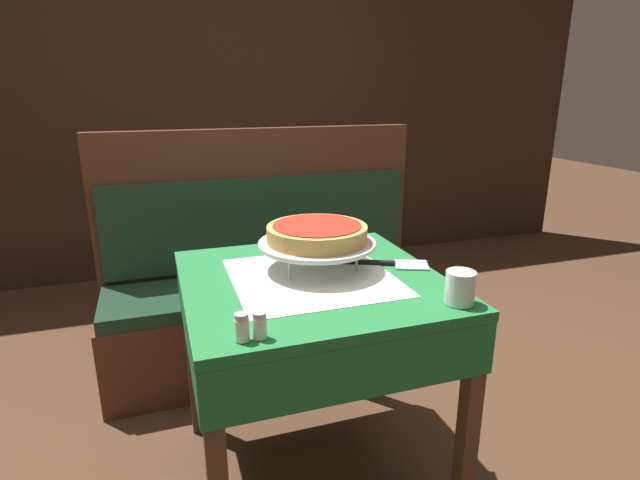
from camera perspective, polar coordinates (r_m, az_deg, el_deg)
ground_plane at (r=1.97m, az=-0.79°, el=-24.83°), size 14.00×14.00×0.00m
dining_table_front at (r=1.62m, az=-0.88°, el=-7.91°), size 0.80×0.80×0.75m
dining_table_rear at (r=3.30m, az=-4.58°, el=4.97°), size 0.72×0.72×0.74m
booth_bench at (r=2.46m, az=-5.73°, el=-6.67°), size 1.54×0.47×1.13m
back_wall_panel at (r=3.69m, az=-12.01°, el=14.90°), size 6.00×0.04×2.40m
pizza_pan_stand at (r=1.62m, az=-0.34°, el=-0.51°), size 0.38×0.38×0.09m
deep_dish_pizza at (r=1.61m, az=-0.34°, el=0.81°), size 0.32×0.32×0.06m
pizza_server at (r=1.69m, az=7.98°, el=-2.67°), size 0.28×0.16×0.01m
water_glass_near at (r=1.43m, az=15.72°, el=-5.24°), size 0.08×0.08×0.09m
salt_shaker at (r=1.20m, az=-8.91°, el=-9.83°), size 0.04×0.04×0.07m
pepper_shaker at (r=1.21m, az=-6.91°, el=-9.65°), size 0.03×0.03×0.07m
condiment_caddy at (r=3.34m, az=-4.15°, el=7.91°), size 0.13×0.13×0.15m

